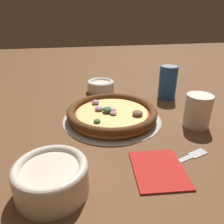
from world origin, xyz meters
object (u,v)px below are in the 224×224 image
(pizza, at_px, (112,113))
(bowl_far, at_px, (51,177))
(beverage_can, at_px, (168,82))
(fork, at_px, (181,160))
(bowl_near, at_px, (101,86))
(pizza_tray, at_px, (112,118))
(drinking_cup, at_px, (198,111))
(napkin, at_px, (159,169))

(pizza, distance_m, bowl_far, 0.32)
(beverage_can, bearing_deg, pizza, -60.52)
(fork, bearing_deg, bowl_near, 83.91)
(pizza, distance_m, bowl_near, 0.26)
(pizza_tray, distance_m, fork, 0.26)
(bowl_far, distance_m, drinking_cup, 0.44)
(bowl_far, distance_m, fork, 0.28)
(bowl_near, relative_size, bowl_far, 0.82)
(bowl_near, relative_size, napkin, 0.78)
(pizza_tray, distance_m, napkin, 0.26)
(bowl_near, xyz_separation_m, fork, (0.50, 0.11, -0.02))
(fork, bearing_deg, pizza, 97.11)
(pizza, relative_size, drinking_cup, 2.89)
(drinking_cup, bearing_deg, pizza_tray, -111.38)
(bowl_far, relative_size, beverage_can, 1.09)
(pizza, relative_size, beverage_can, 2.23)
(napkin, relative_size, fork, 0.81)
(pizza_tray, height_order, drinking_cup, drinking_cup)
(pizza, xyz_separation_m, bowl_near, (-0.26, 0.01, 0.00))
(bowl_near, bearing_deg, fork, 12.05)
(pizza_tray, distance_m, drinking_cup, 0.25)
(beverage_can, bearing_deg, bowl_far, -45.11)
(beverage_can, bearing_deg, napkin, -26.21)
(bowl_far, height_order, fork, bowl_far)
(drinking_cup, relative_size, fork, 0.55)
(napkin, bearing_deg, bowl_far, -85.88)
(bowl_near, bearing_deg, pizza_tray, -1.13)
(bowl_far, bearing_deg, fork, 97.24)
(bowl_near, xyz_separation_m, beverage_can, (0.12, 0.24, 0.04))
(napkin, distance_m, fork, 0.07)
(fork, bearing_deg, napkin, 179.53)
(drinking_cup, height_order, beverage_can, beverage_can)
(napkin, distance_m, beverage_can, 0.44)
(pizza_tray, height_order, pizza, pizza)
(napkin, xyz_separation_m, beverage_can, (-0.39, 0.19, 0.06))
(napkin, bearing_deg, beverage_can, 153.79)
(pizza_tray, xyz_separation_m, fork, (0.24, 0.11, -0.00))
(bowl_near, bearing_deg, beverage_can, 62.37)
(beverage_can, bearing_deg, pizza_tray, -60.52)
(bowl_near, height_order, beverage_can, beverage_can)
(pizza_tray, height_order, bowl_far, bowl_far)
(pizza, height_order, fork, pizza)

